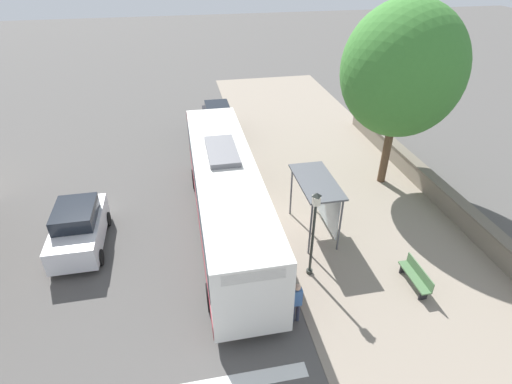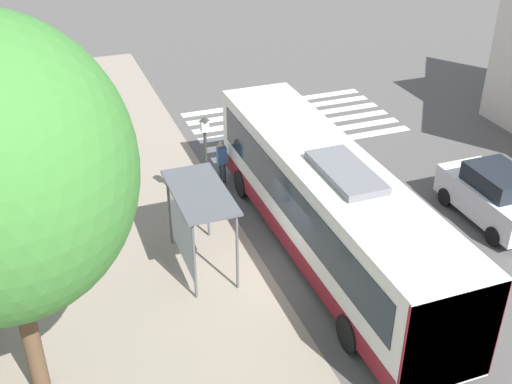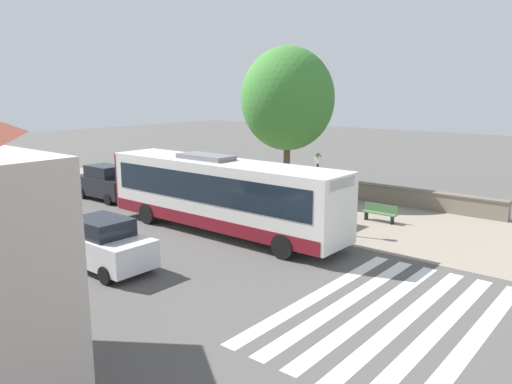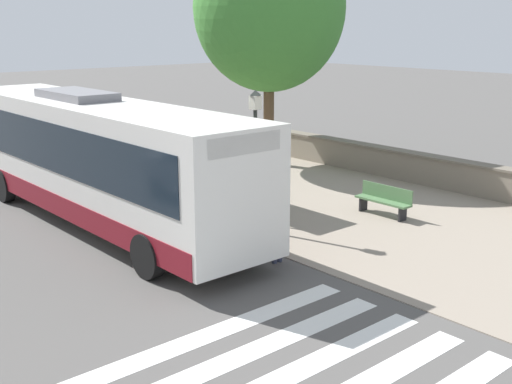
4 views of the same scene
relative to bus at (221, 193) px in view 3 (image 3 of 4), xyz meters
name	(u,v)px [view 3 (image 3 of 4)]	position (x,y,z in m)	size (l,w,h in m)	color
ground_plane	(245,223)	(-1.91, -0.17, -1.84)	(120.00, 120.00, 0.00)	#514F4C
sidewalk_plaza	(297,207)	(-6.41, -0.17, -1.83)	(9.00, 44.00, 0.02)	gray
crosswalk_stripes	(390,314)	(3.09, 9.73, -1.84)	(9.00, 5.25, 0.01)	silver
stone_wall	(335,187)	(-10.46, -0.17, -1.31)	(0.60, 20.00, 1.05)	slate
bus	(221,193)	(0.00, 0.00, 0.00)	(2.62, 12.48, 3.55)	silver
bus_shelter	(286,178)	(-3.82, 0.88, 0.29)	(1.54, 3.17, 2.61)	#515459
pedestrian	(344,225)	(-1.56, 5.53, -0.84)	(0.34, 0.23, 1.70)	#2D3347
bench	(380,212)	(-6.38, 4.82, -1.36)	(0.40, 1.74, 0.88)	#4C7247
street_lamp_near	(317,185)	(-2.74, 3.42, 0.38)	(0.28, 0.28, 3.71)	#2D332D
shade_tree	(288,99)	(-8.65, -2.57, 4.08)	(5.65, 5.65, 9.04)	brown
parked_car_behind_bus	(106,183)	(-0.79, -10.18, -0.85)	(1.87, 4.15, 2.05)	black
parked_car_far_lane	(104,244)	(6.18, -0.04, -0.91)	(1.97, 4.02, 1.90)	silver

